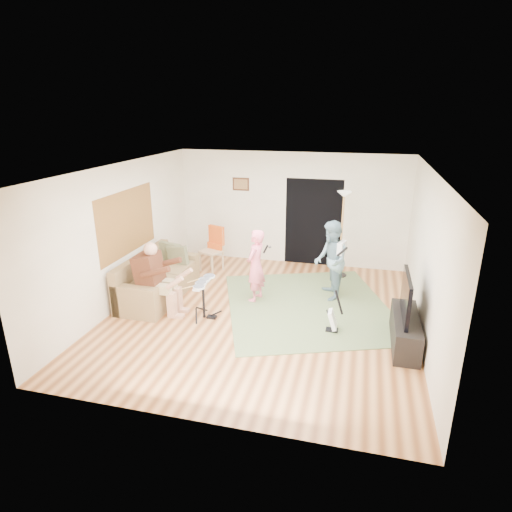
{
  "coord_description": "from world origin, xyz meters",
  "views": [
    {
      "loc": [
        1.68,
        -6.99,
        3.65
      ],
      "look_at": [
        -0.18,
        0.3,
        1.04
      ],
      "focal_mm": 30.0,
      "sensor_mm": 36.0,
      "label": 1
    }
  ],
  "objects": [
    {
      "name": "ceiling",
      "position": [
        0.0,
        0.0,
        2.7
      ],
      "size": [
        6.0,
        6.0,
        0.0
      ],
      "primitive_type": "plane",
      "rotation": [
        3.14,
        0.0,
        0.0
      ],
      "color": "white",
      "rests_on": "walls"
    },
    {
      "name": "microphone",
      "position": [
        -0.07,
        0.61,
        1.09
      ],
      "size": [
        0.06,
        0.06,
        0.24
      ],
      "primitive_type": null,
      "color": "black",
      "rests_on": "singer"
    },
    {
      "name": "dining_chair",
      "position": [
        -1.69,
        1.99,
        0.37
      ],
      "size": [
        0.58,
        0.61,
        1.05
      ],
      "rotation": [
        0.0,
        0.0,
        -0.37
      ],
      "color": "tan",
      "rests_on": "floor"
    },
    {
      "name": "torchiere_lamp",
      "position": [
        1.26,
        2.34,
        1.34
      ],
      "size": [
        0.35,
        0.35,
        1.95
      ],
      "color": "black",
      "rests_on": "floor"
    },
    {
      "name": "singer",
      "position": [
        -0.27,
        0.61,
        0.73
      ],
      "size": [
        0.45,
        0.59,
        1.46
      ],
      "primitive_type": "imported",
      "rotation": [
        0.0,
        0.0,
        -1.77
      ],
      "color": "pink",
      "rests_on": "floor"
    },
    {
      "name": "window_blinds",
      "position": [
        -2.74,
        0.2,
        1.55
      ],
      "size": [
        0.0,
        2.05,
        2.05
      ],
      "primitive_type": "plane",
      "rotation": [
        1.57,
        0.0,
        1.57
      ],
      "color": "#9C6930",
      "rests_on": "walls"
    },
    {
      "name": "area_rug",
      "position": [
        0.79,
        0.58,
        0.01
      ],
      "size": [
        4.01,
        4.22,
        0.02
      ],
      "primitive_type": "cube",
      "rotation": [
        0.0,
        0.0,
        0.36
      ],
      "color": "#5A6D42",
      "rests_on": "floor"
    },
    {
      "name": "television",
      "position": [
        2.45,
        -0.47,
        0.85
      ],
      "size": [
        0.06,
        1.07,
        0.7
      ],
      "primitive_type": "cube",
      "color": "black",
      "rests_on": "tv_cabinet"
    },
    {
      "name": "guitarist",
      "position": [
        1.14,
        1.08,
        0.8
      ],
      "size": [
        0.78,
        0.9,
        1.59
      ],
      "primitive_type": "imported",
      "rotation": [
        0.0,
        0.0,
        -1.31
      ],
      "color": "#6D91A0",
      "rests_on": "floor"
    },
    {
      "name": "sofa",
      "position": [
        -2.3,
        0.29,
        0.29
      ],
      "size": [
        0.89,
        2.16,
        0.88
      ],
      "color": "olive",
      "rests_on": "floor"
    },
    {
      "name": "walls",
      "position": [
        0.0,
        0.0,
        1.35
      ],
      "size": [
        5.5,
        6.0,
        2.7
      ],
      "primitive_type": null,
      "color": "white",
      "rests_on": "floor"
    },
    {
      "name": "guitar_held",
      "position": [
        1.34,
        1.08,
        1.08
      ],
      "size": [
        0.27,
        0.61,
        0.26
      ],
      "primitive_type": null,
      "rotation": [
        0.0,
        0.0,
        -0.27
      ],
      "color": "white",
      "rests_on": "guitarist"
    },
    {
      "name": "tv_cabinet",
      "position": [
        2.5,
        -0.47,
        0.25
      ],
      "size": [
        0.4,
        1.4,
        0.5
      ],
      "primitive_type": "cube",
      "color": "black",
      "rests_on": "floor"
    },
    {
      "name": "picture_frame",
      "position": [
        -1.25,
        2.99,
        1.9
      ],
      "size": [
        0.42,
        0.03,
        0.32
      ],
      "primitive_type": "cube",
      "color": "#3F2314",
      "rests_on": "walls"
    },
    {
      "name": "floor",
      "position": [
        0.0,
        0.0,
        0.0
      ],
      "size": [
        6.0,
        6.0,
        0.0
      ],
      "primitive_type": "plane",
      "color": "brown",
      "rests_on": "ground"
    },
    {
      "name": "drum_kit",
      "position": [
        -1.0,
        -0.36,
        0.33
      ],
      "size": [
        0.41,
        0.73,
        0.75
      ],
      "color": "black",
      "rests_on": "floor"
    },
    {
      "name": "drummer",
      "position": [
        -1.87,
        -0.36,
        0.53
      ],
      "size": [
        0.89,
        0.5,
        1.37
      ],
      "color": "#4F2616",
      "rests_on": "sofa"
    },
    {
      "name": "guitar_spare",
      "position": [
        1.34,
        -0.31,
        0.22
      ],
      "size": [
        0.28,
        0.25,
        0.77
      ],
      "color": "black",
      "rests_on": "floor"
    },
    {
      "name": "doorway",
      "position": [
        0.55,
        2.99,
        1.05
      ],
      "size": [
        2.1,
        0.0,
        2.1
      ],
      "primitive_type": "plane",
      "rotation": [
        1.57,
        0.0,
        0.0
      ],
      "color": "black",
      "rests_on": "walls"
    }
  ]
}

